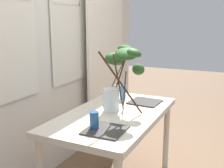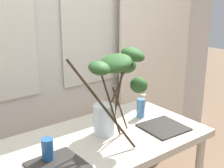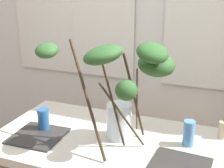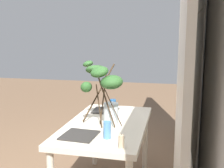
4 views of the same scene
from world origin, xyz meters
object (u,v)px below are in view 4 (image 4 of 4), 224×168
object	(u,v)px
drinking_glass_blue_right	(107,130)
pillar_candle	(121,142)
drinking_glass_blue_left	(113,105)
plate_square_right	(80,135)
dining_table	(107,131)
vase_with_branches	(104,88)
plate_square_left	(106,110)

from	to	relation	value
drinking_glass_blue_right	pillar_candle	distance (m)	0.22
pillar_candle	drinking_glass_blue_left	bearing A→B (deg)	-164.02
plate_square_right	pillar_candle	size ratio (longest dim) A/B	2.46
dining_table	drinking_glass_blue_right	size ratio (longest dim) A/B	9.38
vase_with_branches	drinking_glass_blue_left	world-z (taller)	vase_with_branches
drinking_glass_blue_left	pillar_candle	distance (m)	1.03
drinking_glass_blue_left	plate_square_right	world-z (taller)	drinking_glass_blue_left
drinking_glass_blue_right	drinking_glass_blue_left	bearing A→B (deg)	-170.71
vase_with_branches	pillar_candle	size ratio (longest dim) A/B	5.55
vase_with_branches	drinking_glass_blue_right	world-z (taller)	vase_with_branches
dining_table	pillar_candle	world-z (taller)	pillar_candle
dining_table	plate_square_right	xyz separation A→B (m)	(0.40, -0.14, 0.09)
vase_with_branches	plate_square_left	xyz separation A→B (m)	(-0.49, -0.11, -0.35)
dining_table	vase_with_branches	size ratio (longest dim) A/B	2.12
vase_with_branches	plate_square_right	xyz separation A→B (m)	(0.31, -0.13, -0.35)
plate_square_right	pillar_candle	world-z (taller)	pillar_candle
vase_with_branches	pillar_candle	distance (m)	0.62
drinking_glass_blue_right	pillar_candle	xyz separation A→B (m)	(0.17, 0.15, -0.02)
plate_square_right	plate_square_left	bearing A→B (deg)	178.47
plate_square_left	dining_table	bearing A→B (deg)	16.48
drinking_glass_blue_right	plate_square_left	size ratio (longest dim) A/B	0.51
dining_table	plate_square_left	distance (m)	0.43
drinking_glass_blue_left	pillar_candle	bearing A→B (deg)	15.98
vase_with_branches	drinking_glass_blue_left	xyz separation A→B (m)	(-0.51, -0.03, -0.29)
vase_with_branches	plate_square_left	distance (m)	0.61
drinking_glass_blue_right	plate_square_right	bearing A→B (deg)	-90.95
drinking_glass_blue_left	drinking_glass_blue_right	distance (m)	0.83
drinking_glass_blue_right	vase_with_branches	bearing A→B (deg)	-161.49
plate_square_left	plate_square_right	distance (m)	0.81
vase_with_branches	plate_square_right	size ratio (longest dim) A/B	2.26
drinking_glass_blue_right	pillar_candle	world-z (taller)	drinking_glass_blue_right
pillar_candle	drinking_glass_blue_right	bearing A→B (deg)	-138.11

